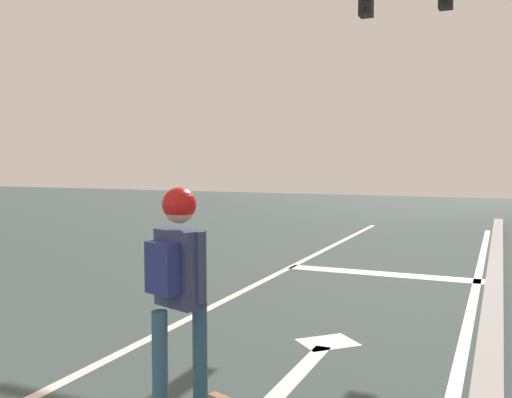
{
  "coord_description": "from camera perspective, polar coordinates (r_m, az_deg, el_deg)",
  "views": [
    {
      "loc": [
        3.42,
        -0.39,
        1.89
      ],
      "look_at": [
        0.97,
        5.29,
        1.47
      ],
      "focal_mm": 40.1,
      "sensor_mm": 36.0,
      "label": 1
    }
  ],
  "objects": [
    {
      "name": "traffic_signal_mast",
      "position": [
        11.15,
        20.03,
        14.26
      ],
      "size": [
        4.39,
        0.34,
        5.49
      ],
      "color": "#4F5D55",
      "rests_on": "ground"
    },
    {
      "name": "lane_line_center",
      "position": [
        7.48,
        -4.52,
        -10.72
      ],
      "size": [
        0.12,
        20.0,
        0.01
      ],
      "primitive_type": "cube",
      "color": "silver",
      "rests_on": "ground"
    },
    {
      "name": "stop_bar",
      "position": [
        9.79,
        12.54,
        -7.3
      ],
      "size": [
        3.23,
        0.4,
        0.01
      ],
      "primitive_type": "cube",
      "color": "silver",
      "rests_on": "ground"
    },
    {
      "name": "lane_arrow_stem",
      "position": [
        5.38,
        4.55,
        -16.62
      ],
      "size": [
        0.16,
        1.4,
        0.01
      ],
      "primitive_type": "cube",
      "color": "silver",
      "rests_on": "ground"
    },
    {
      "name": "lane_arrow_head",
      "position": [
        6.15,
        7.18,
        -13.99
      ],
      "size": [
        0.71,
        0.71,
        0.01
      ],
      "primitive_type": "cube",
      "rotation": [
        0.0,
        0.0,
        0.79
      ],
      "color": "silver",
      "rests_on": "ground"
    },
    {
      "name": "curb_strip",
      "position": [
        6.65,
        22.39,
        -12.28
      ],
      "size": [
        0.24,
        24.0,
        0.14
      ],
      "primitive_type": "cube",
      "color": "gray",
      "rests_on": "ground"
    },
    {
      "name": "skater",
      "position": [
        4.1,
        -7.79,
        -7.26
      ],
      "size": [
        0.43,
        0.6,
        1.63
      ],
      "color": "#2C5169",
      "rests_on": "skateboard"
    },
    {
      "name": "lane_line_curbside",
      "position": [
        6.67,
        20.17,
        -12.76
      ],
      "size": [
        0.12,
        20.0,
        0.01
      ],
      "primitive_type": "cube",
      "color": "silver",
      "rests_on": "ground"
    }
  ]
}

